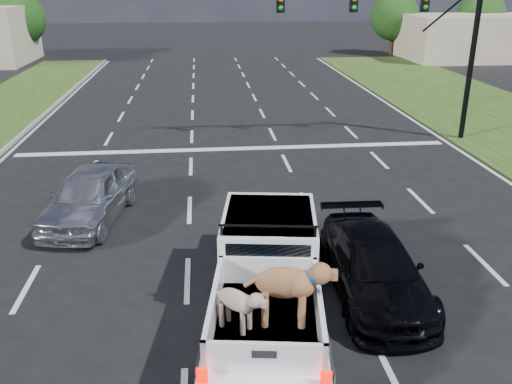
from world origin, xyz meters
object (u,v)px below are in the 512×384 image
silver_sedan (89,196)px  pickup_truck (268,278)px  traffic_signal (418,23)px  black_coupe (374,266)px

silver_sedan → pickup_truck: bearing=-40.4°
traffic_signal → black_coupe: (-5.00, -11.44, -4.09)m
pickup_truck → black_coupe: (2.34, 0.80, -0.33)m
silver_sedan → black_coupe: bearing=-23.6°
silver_sedan → black_coupe: (6.66, -4.51, -0.09)m
silver_sedan → traffic_signal: bearing=41.2°
traffic_signal → black_coupe: bearing=-113.6°
pickup_truck → silver_sedan: 6.85m
traffic_signal → silver_sedan: traffic_signal is taller
traffic_signal → silver_sedan: (-11.66, -6.93, -4.00)m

